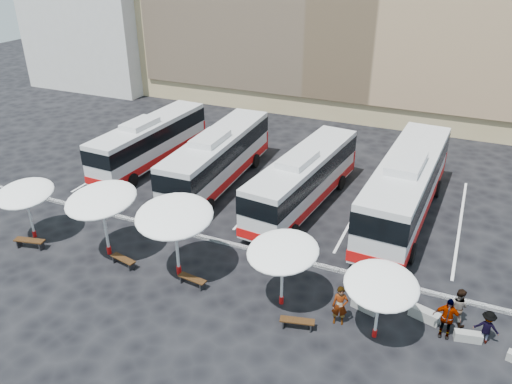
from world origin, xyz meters
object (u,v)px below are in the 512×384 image
at_px(wood_bench_2, 192,280).
at_px(sunshade_4, 381,285).
at_px(sunshade_3, 283,252).
at_px(wood_bench_1, 123,260).
at_px(conc_bench_0, 365,306).
at_px(passenger_3, 487,327).
at_px(bus_2, 304,178).
at_px(conc_bench_1, 424,314).
at_px(bus_0, 150,140).
at_px(wood_bench_0, 30,242).
at_px(wood_bench_3, 297,322).
at_px(passenger_1, 458,307).
at_px(bus_3, 406,186).
at_px(conc_bench_2, 468,336).
at_px(passenger_2, 447,318).
at_px(sunshade_0, 25,193).
at_px(bus_1, 218,157).
at_px(passenger_0, 340,306).
at_px(sunshade_2, 174,216).
at_px(sunshade_1, 101,200).

bearing_deg(wood_bench_2, sunshade_4, 0.51).
height_order(sunshade_3, wood_bench_1, sunshade_3).
distance_m(conc_bench_0, passenger_3, 5.05).
relative_size(bus_2, conc_bench_1, 8.95).
bearing_deg(conc_bench_1, bus_0, 155.22).
height_order(wood_bench_0, wood_bench_3, wood_bench_0).
bearing_deg(passenger_1, passenger_3, 173.44).
bearing_deg(passenger_3, bus_3, -59.42).
relative_size(conc_bench_2, passenger_2, 0.57).
relative_size(conc_bench_1, conc_bench_2, 1.21).
bearing_deg(passenger_2, conc_bench_0, 174.71).
relative_size(passenger_2, passenger_3, 1.25).
bearing_deg(conc_bench_1, passenger_1, 10.71).
distance_m(bus_3, sunshade_0, 21.40).
xyz_separation_m(bus_1, conc_bench_1, (14.67, -8.54, -1.73)).
height_order(bus_0, conc_bench_1, bus_0).
distance_m(wood_bench_0, passenger_1, 21.83).
bearing_deg(passenger_0, bus_1, 123.77).
bearing_deg(conc_bench_1, conc_bench_2, -18.64).
relative_size(bus_0, wood_bench_3, 7.42).
xyz_separation_m(bus_1, wood_bench_0, (-5.69, -11.25, -1.58)).
relative_size(sunshade_2, conc_bench_0, 3.82).
xyz_separation_m(bus_2, conc_bench_2, (10.22, -8.44, -1.71)).
height_order(bus_2, passenger_2, bus_2).
relative_size(sunshade_3, conc_bench_2, 3.81).
distance_m(sunshade_4, wood_bench_1, 13.10).
height_order(bus_1, passenger_2, bus_1).
xyz_separation_m(sunshade_2, wood_bench_1, (-2.96, -0.56, -2.98)).
distance_m(bus_3, wood_bench_0, 21.38).
distance_m(sunshade_2, wood_bench_3, 7.51).
xyz_separation_m(wood_bench_1, conc_bench_0, (12.11, 1.60, -0.13)).
xyz_separation_m(sunshade_1, sunshade_3, (9.91, -0.11, -0.40)).
height_order(bus_1, sunshade_4, bus_1).
distance_m(sunshade_0, passenger_3, 23.61).
relative_size(sunshade_0, sunshade_2, 0.80).
xyz_separation_m(bus_3, conc_bench_2, (4.23, -9.37, -1.98)).
xyz_separation_m(sunshade_0, wood_bench_3, (16.07, -1.06, -2.40)).
relative_size(sunshade_4, wood_bench_3, 2.49).
height_order(bus_0, sunshade_3, bus_0).
distance_m(sunshade_4, conc_bench_0, 3.00).
bearing_deg(wood_bench_1, conc_bench_1, 7.90).
distance_m(sunshade_2, passenger_0, 8.65).
bearing_deg(wood_bench_3, conc_bench_2, 17.93).
distance_m(bus_1, sunshade_2, 10.53).
relative_size(wood_bench_0, conc_bench_1, 1.29).
height_order(bus_0, bus_3, bus_3).
relative_size(bus_3, conc_bench_2, 12.30).
bearing_deg(passenger_3, wood_bench_0, 8.42).
relative_size(bus_0, sunshade_0, 3.09).
height_order(sunshade_1, wood_bench_3, sunshade_1).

